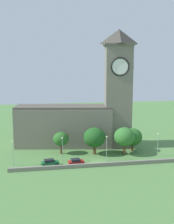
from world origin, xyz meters
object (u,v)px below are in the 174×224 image
at_px(tree_churchyard, 124,137).
at_px(tree_riverside_west, 94,137).
at_px(streetlamp_east_mid, 158,141).
at_px(streetlamp_central, 107,144).
at_px(tree_riverside_east, 61,139).
at_px(car_green, 50,163).
at_px(car_red, 76,162).
at_px(streetlamp_west_mid, 62,145).
at_px(streetlamp_west_end, 13,149).
at_px(church, 85,111).
at_px(tree_by_tower, 132,137).

height_order(tree_churchyard, tree_riverside_west, tree_churchyard).
relative_size(streetlamp_east_mid, tree_riverside_west, 0.85).
distance_m(streetlamp_central, tree_riverside_west, 6.31).
distance_m(streetlamp_east_mid, tree_riverside_east, 27.65).
bearing_deg(car_green, tree_churchyard, 14.83).
bearing_deg(tree_churchyard, car_red, -157.69).
height_order(streetlamp_west_mid, tree_riverside_west, tree_riverside_west).
height_order(car_green, car_red, car_green).
relative_size(car_red, streetlamp_west_mid, 0.62).
relative_size(streetlamp_west_end, streetlamp_central, 0.98).
bearing_deg(car_red, tree_churchyard, 22.31).
bearing_deg(tree_riverside_west, tree_riverside_east, 167.44).
relative_size(church, car_green, 7.97).
bearing_deg(streetlamp_west_end, church, 35.35).
xyz_separation_m(church, car_green, (-12.08, -16.95, -10.33)).
distance_m(streetlamp_east_mid, tree_riverside_west, 17.95).
bearing_deg(car_red, church, 72.87).
relative_size(church, tree_riverside_west, 4.77).
xyz_separation_m(streetlamp_west_mid, tree_by_tower, (21.41, 6.00, -0.20)).
bearing_deg(tree_churchyard, car_green, -165.17).
relative_size(car_red, tree_by_tower, 0.60).
bearing_deg(streetlamp_west_mid, church, 59.31).
xyz_separation_m(car_red, streetlamp_east_mid, (23.77, 3.14, 3.68)).
relative_size(streetlamp_west_mid, streetlamp_east_mid, 1.01).
bearing_deg(streetlamp_east_mid, tree_churchyard, 161.61).
bearing_deg(tree_riverside_east, streetlamp_east_mid, -14.28).
bearing_deg(tree_churchyard, streetlamp_west_end, -172.81).
xyz_separation_m(streetlamp_west_end, streetlamp_east_mid, (39.75, 0.93, 0.01)).
relative_size(streetlamp_west_mid, tree_riverside_east, 1.05).
xyz_separation_m(church, streetlamp_east_mid, (18.42, -14.20, -6.71)).
height_order(car_green, streetlamp_east_mid, streetlamp_east_mid).
xyz_separation_m(streetlamp_west_mid, tree_riverside_east, (0.20, 7.07, -0.13)).
xyz_separation_m(tree_riverside_east, tree_riverside_west, (9.48, -2.11, 0.61)).
relative_size(streetlamp_west_end, tree_churchyard, 0.84).
height_order(car_green, tree_churchyard, tree_churchyard).
height_order(tree_riverside_east, tree_riverside_west, tree_riverside_west).
bearing_deg(tree_by_tower, tree_riverside_west, -174.92).
height_order(church, car_red, church).
bearing_deg(car_green, car_red, -3.22).
xyz_separation_m(tree_riverside_east, tree_by_tower, (21.21, -1.07, -0.07)).
height_order(car_red, streetlamp_east_mid, streetlamp_east_mid).
bearing_deg(streetlamp_central, car_red, -167.37).
relative_size(car_green, tree_churchyard, 0.59).
distance_m(car_red, tree_riverside_east, 11.01).
bearing_deg(tree_by_tower, car_red, -153.96).
bearing_deg(streetlamp_central, tree_riverside_west, 110.18).
bearing_deg(streetlamp_west_end, streetlamp_central, -0.64).
bearing_deg(car_red, tree_riverside_west, 50.56).
xyz_separation_m(car_green, car_red, (6.74, -0.38, -0.06)).
xyz_separation_m(streetlamp_west_end, tree_churchyard, (30.84, 3.89, 0.76)).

